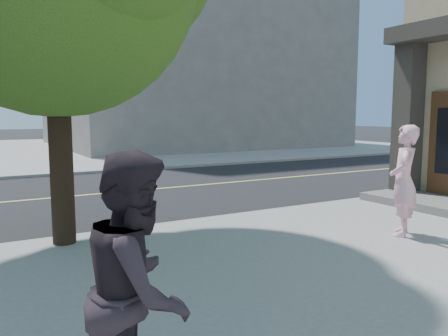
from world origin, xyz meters
TOP-DOWN VIEW (x-y plane):
  - sidewalk_ne at (13.50, 21.50)m, footprint 29.00×25.00m
  - filler_ne at (14.00, 22.00)m, footprint 18.00×16.00m
  - man_on_phone at (6.51, -2.96)m, footprint 0.85×0.81m
  - pedestrian at (0.84, -5.34)m, footprint 1.09×1.16m

SIDE VIEW (x-z plane):
  - sidewalk_ne at x=13.50m, z-range 0.00..0.12m
  - pedestrian at x=0.84m, z-range 0.12..2.02m
  - man_on_phone at x=6.51m, z-range 0.12..2.08m
  - filler_ne at x=14.00m, z-range 0.12..14.12m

